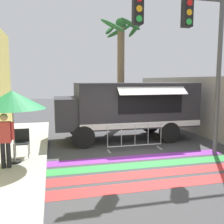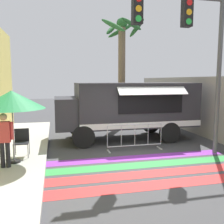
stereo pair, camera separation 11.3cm
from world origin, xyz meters
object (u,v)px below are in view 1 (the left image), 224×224
at_px(palm_tree, 121,56).
at_px(barricade_front, 135,137).
at_px(patio_umbrella, 12,100).
at_px(folding_chair, 22,140).
at_px(traffic_signal_pole, 187,36).
at_px(vendor_person, 5,137).
at_px(food_truck, 124,106).

bearing_deg(palm_tree, barricade_front, -99.26).
bearing_deg(patio_umbrella, folding_chair, 77.83).
distance_m(patio_umbrella, barricade_front, 4.61).
xyz_separation_m(traffic_signal_pole, barricade_front, (-1.47, 1.05, -3.67)).
bearing_deg(barricade_front, vendor_person, -163.00).
height_order(food_truck, folding_chair, food_truck).
distance_m(traffic_signal_pole, patio_umbrella, 6.06).
bearing_deg(barricade_front, palm_tree, 80.74).
distance_m(vendor_person, barricade_front, 4.65).
bearing_deg(patio_umbrella, vendor_person, -113.91).
height_order(food_truck, patio_umbrella, food_truck).
distance_m(food_truck, vendor_person, 5.52).
bearing_deg(vendor_person, palm_tree, 40.72).
height_order(folding_chair, barricade_front, folding_chair).
bearing_deg(patio_umbrella, palm_tree, 48.65).
bearing_deg(patio_umbrella, food_truck, 32.33).
relative_size(folding_chair, vendor_person, 0.57).
relative_size(food_truck, barricade_front, 2.83).
bearing_deg(barricade_front, traffic_signal_pole, -35.63).
relative_size(patio_umbrella, folding_chair, 2.44).
bearing_deg(palm_tree, food_truck, -102.96).
height_order(traffic_signal_pole, patio_umbrella, traffic_signal_pole).
height_order(vendor_person, barricade_front, vendor_person).
height_order(patio_umbrella, palm_tree, palm_tree).
xyz_separation_m(patio_umbrella, folding_chair, (0.14, 0.67, -1.40)).
distance_m(food_truck, patio_umbrella, 5.15).
relative_size(traffic_signal_pole, palm_tree, 0.96).
bearing_deg(palm_tree, traffic_signal_pole, -83.21).
height_order(food_truck, traffic_signal_pole, traffic_signal_pole).
distance_m(folding_chair, palm_tree, 7.74).
distance_m(traffic_signal_pole, folding_chair, 6.60).
distance_m(traffic_signal_pole, vendor_person, 6.67).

